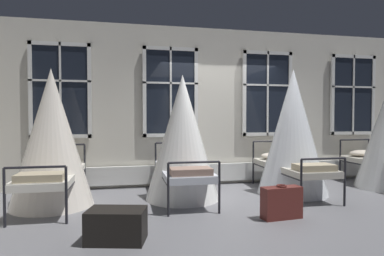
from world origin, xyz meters
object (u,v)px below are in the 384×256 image
Objects in this scene: cot_first at (52,140)px; suitcase_dark at (281,202)px; travel_trunk at (117,225)px; cot_third at (293,134)px; cot_second at (183,139)px.

cot_first is 3.59m from suitcase_dark.
cot_first is at bearing 119.57° from travel_trunk.
cot_first is 2.21m from travel_trunk.
travel_trunk is at bearing -149.28° from cot_first.
travel_trunk is (-2.22, -0.40, -0.04)m from suitcase_dark.
cot_third is at bearing 50.32° from suitcase_dark.
travel_trunk is (-3.13, -1.77, -0.92)m from cot_third.
cot_second is 0.93× the size of cot_third.
cot_second is 2.05m from cot_third.
suitcase_dark is at bearing -140.26° from cot_second.
cot_third reaches higher than travel_trunk.
cot_second is at bearing 123.03° from suitcase_dark.
cot_third is at bearing 29.49° from travel_trunk.
cot_first reaches higher than travel_trunk.
travel_trunk is at bearing -175.66° from suitcase_dark.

